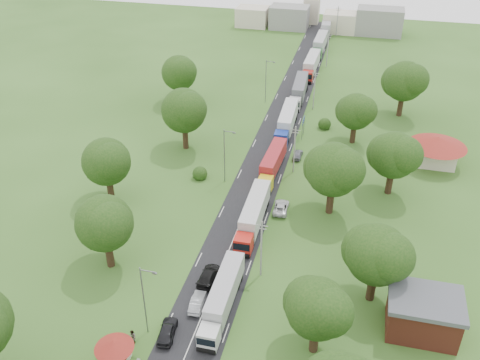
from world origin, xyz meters
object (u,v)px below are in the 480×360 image
(guard_booth, at_px, (114,349))
(truck_0, at_px, (223,297))
(car_lane_front, at_px, (167,331))
(info_sign, at_px, (303,123))
(car_lane_mid, at_px, (197,302))

(guard_booth, distance_m, truck_0, 14.27)
(guard_booth, distance_m, car_lane_front, 6.67)
(truck_0, height_order, car_lane_front, truck_0)
(info_sign, height_order, car_lane_front, info_sign)
(info_sign, bearing_deg, car_lane_front, -98.48)
(truck_0, distance_m, car_lane_mid, 3.52)
(guard_booth, xyz_separation_m, truck_0, (9.43, 10.71, -0.09))
(guard_booth, height_order, car_lane_mid, guard_booth)
(car_lane_mid, bearing_deg, guard_booth, 54.75)
(info_sign, xyz_separation_m, truck_0, (-2.97, -49.29, -0.93))
(truck_0, distance_m, car_lane_front, 7.85)
(car_lane_front, height_order, car_lane_mid, car_lane_front)
(car_lane_front, xyz_separation_m, car_lane_mid, (2.00, 5.39, -0.08))
(truck_0, height_order, car_lane_mid, truck_0)
(car_lane_front, relative_size, car_lane_mid, 1.07)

